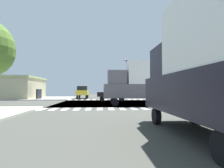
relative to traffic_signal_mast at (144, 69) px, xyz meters
The scene contains 13 objects.
ground 10.91m from the traffic_signal_mast, 128.22° to the right, with size 90.00×90.00×0.05m.
sidewalk_corner_ne 9.89m from the traffic_signal_mast, 32.42° to the left, with size 12.00×12.00×0.14m.
sidewalk_corner_nw 20.11m from the traffic_signal_mast, 166.58° to the left, with size 12.00×12.00×0.14m.
crosswalk_near 16.86m from the traffic_signal_mast, 112.57° to the right, with size 13.50×2.00×0.01m.
crosswalk_far 8.10m from the traffic_signal_mast, behind, with size 13.50×2.00×0.01m.
traffic_signal_mast is the anchor object (origin of this frame).
street_lamp 13.92m from the traffic_signal_mast, 80.79° to the left, with size 1.78×0.32×8.99m.
bank_building 26.49m from the traffic_signal_mast, 169.39° to the left, with size 14.27×10.23×4.14m.
box_truck_nearside_1 7.55m from the traffic_signal_mast, 34.48° to the right, with size 7.20×2.40×4.85m.
box_truck_farside_2 25.12m from the traffic_signal_mast, 98.98° to the right, with size 2.40×7.20×4.85m.
sedan_crossing_1 8.26m from the traffic_signal_mast, 145.99° to the right, with size 4.30×1.80×1.88m.
box_truck_queued_3 11.82m from the traffic_signal_mast, 107.17° to the right, with size 7.20×2.40×4.85m.
pickup_leading_1 12.08m from the traffic_signal_mast, 162.82° to the left, with size 2.00×5.10×2.35m.
Camera 1 is at (-1.72, -23.25, 1.69)m, focal length 28.89 mm.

